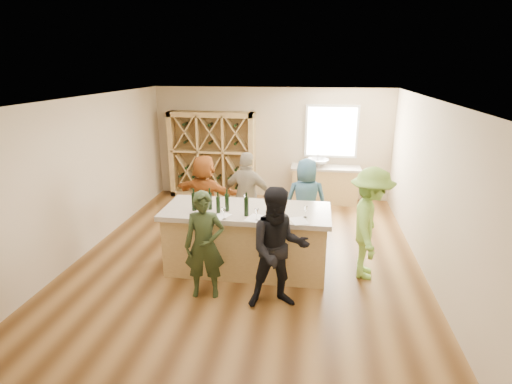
# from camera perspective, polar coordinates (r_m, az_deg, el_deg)

# --- Properties ---
(floor) EXTENTS (6.00, 7.00, 0.10)m
(floor) POSITION_cam_1_polar(r_m,az_deg,el_deg) (7.44, -1.00, -9.28)
(floor) COLOR brown
(floor) RESTS_ON ground
(ceiling) EXTENTS (6.00, 7.00, 0.10)m
(ceiling) POSITION_cam_1_polar(r_m,az_deg,el_deg) (6.64, -1.14, 13.61)
(ceiling) COLOR white
(ceiling) RESTS_ON ground
(wall_back) EXTENTS (6.00, 0.10, 2.80)m
(wall_back) POSITION_cam_1_polar(r_m,az_deg,el_deg) (10.32, 2.20, 6.98)
(wall_back) COLOR #C4AF8E
(wall_back) RESTS_ON ground
(wall_front) EXTENTS (6.00, 0.10, 2.80)m
(wall_front) POSITION_cam_1_polar(r_m,az_deg,el_deg) (3.72, -10.38, -13.85)
(wall_front) COLOR #C4AF8E
(wall_front) RESTS_ON ground
(wall_left) EXTENTS (0.10, 7.00, 2.80)m
(wall_left) POSITION_cam_1_polar(r_m,az_deg,el_deg) (7.98, -23.25, 2.29)
(wall_left) COLOR #C4AF8E
(wall_left) RESTS_ON ground
(wall_right) EXTENTS (0.10, 7.00, 2.80)m
(wall_right) POSITION_cam_1_polar(r_m,az_deg,el_deg) (7.08, 24.07, 0.36)
(wall_right) COLOR #C4AF8E
(wall_right) RESTS_ON ground
(window_frame) EXTENTS (1.30, 0.06, 1.30)m
(window_frame) POSITION_cam_1_polar(r_m,az_deg,el_deg) (10.13, 10.73, 8.49)
(window_frame) COLOR white
(window_frame) RESTS_ON wall_back
(window_pane) EXTENTS (1.18, 0.01, 1.18)m
(window_pane) POSITION_cam_1_polar(r_m,az_deg,el_deg) (10.10, 10.74, 8.46)
(window_pane) COLOR white
(window_pane) RESTS_ON wall_back
(wine_rack) EXTENTS (2.20, 0.45, 2.20)m
(wine_rack) POSITION_cam_1_polar(r_m,az_deg,el_deg) (10.38, -6.28, 5.26)
(wine_rack) COLOR tan
(wine_rack) RESTS_ON floor
(back_counter_base) EXTENTS (1.60, 0.58, 0.86)m
(back_counter_base) POSITION_cam_1_polar(r_m,az_deg,el_deg) (10.16, 9.79, 0.92)
(back_counter_base) COLOR tan
(back_counter_base) RESTS_ON floor
(back_counter_top) EXTENTS (1.70, 0.62, 0.06)m
(back_counter_top) POSITION_cam_1_polar(r_m,az_deg,el_deg) (10.04, 9.93, 3.43)
(back_counter_top) COLOR #B3A592
(back_counter_top) RESTS_ON back_counter_base
(sink) EXTENTS (0.54, 0.54, 0.19)m
(sink) POSITION_cam_1_polar(r_m,az_deg,el_deg) (10.00, 8.82, 4.16)
(sink) COLOR silver
(sink) RESTS_ON back_counter_top
(faucet) EXTENTS (0.02, 0.02, 0.30)m
(faucet) POSITION_cam_1_polar(r_m,az_deg,el_deg) (10.17, 8.83, 4.71)
(faucet) COLOR silver
(faucet) RESTS_ON back_counter_top
(tasting_counter_base) EXTENTS (2.60, 1.00, 1.00)m
(tasting_counter_base) POSITION_cam_1_polar(r_m,az_deg,el_deg) (6.74, -1.33, -7.07)
(tasting_counter_base) COLOR tan
(tasting_counter_base) RESTS_ON floor
(tasting_counter_top) EXTENTS (2.72, 1.12, 0.08)m
(tasting_counter_top) POSITION_cam_1_polar(r_m,az_deg,el_deg) (6.53, -1.37, -2.77)
(tasting_counter_top) COLOR #B3A592
(tasting_counter_top) RESTS_ON tasting_counter_base
(wine_bottle_a) EXTENTS (0.08, 0.08, 0.29)m
(wine_bottle_a) POSITION_cam_1_polar(r_m,az_deg,el_deg) (6.49, -8.87, -1.40)
(wine_bottle_a) COLOR black
(wine_bottle_a) RESTS_ON tasting_counter_top
(wine_bottle_b) EXTENTS (0.07, 0.07, 0.29)m
(wine_bottle_b) POSITION_cam_1_polar(r_m,az_deg,el_deg) (6.37, -8.00, -1.72)
(wine_bottle_b) COLOR black
(wine_bottle_b) RESTS_ON tasting_counter_top
(wine_bottle_c) EXTENTS (0.08, 0.08, 0.28)m
(wine_bottle_c) POSITION_cam_1_polar(r_m,az_deg,el_deg) (6.51, -6.60, -1.29)
(wine_bottle_c) COLOR black
(wine_bottle_c) RESTS_ON tasting_counter_top
(wine_bottle_d) EXTENTS (0.08, 0.08, 0.27)m
(wine_bottle_d) POSITION_cam_1_polar(r_m,az_deg,el_deg) (6.33, -5.43, -1.87)
(wine_bottle_d) COLOR black
(wine_bottle_d) RESTS_ON tasting_counter_top
(wine_bottle_e) EXTENTS (0.09, 0.09, 0.28)m
(wine_bottle_e) POSITION_cam_1_polar(r_m,az_deg,el_deg) (6.40, -4.16, -1.53)
(wine_bottle_e) COLOR black
(wine_bottle_e) RESTS_ON tasting_counter_top
(wine_glass_a) EXTENTS (0.09, 0.09, 0.19)m
(wine_glass_a) POSITION_cam_1_polar(r_m,az_deg,el_deg) (6.08, -4.61, -3.10)
(wine_glass_a) COLOR white
(wine_glass_a) RESTS_ON tasting_counter_top
(wine_glass_b) EXTENTS (0.08, 0.08, 0.18)m
(wine_glass_b) POSITION_cam_1_polar(r_m,az_deg,el_deg) (6.02, 0.11, -3.26)
(wine_glass_b) COLOR white
(wine_glass_b) RESTS_ON tasting_counter_top
(wine_glass_c) EXTENTS (0.08, 0.08, 0.17)m
(wine_glass_c) POSITION_cam_1_polar(r_m,az_deg,el_deg) (5.97, 3.95, -3.55)
(wine_glass_c) COLOR white
(wine_glass_c) RESTS_ON tasting_counter_top
(wine_glass_d) EXTENTS (0.09, 0.09, 0.20)m
(wine_glass_d) POSITION_cam_1_polar(r_m,az_deg,el_deg) (6.24, 2.56, -2.43)
(wine_glass_d) COLOR white
(wine_glass_d) RESTS_ON tasting_counter_top
(wine_glass_e) EXTENTS (0.08, 0.08, 0.19)m
(wine_glass_e) POSITION_cam_1_polar(r_m,az_deg,el_deg) (6.18, 7.08, -2.82)
(wine_glass_e) COLOR white
(wine_glass_e) RESTS_ON tasting_counter_top
(tasting_menu_a) EXTENTS (0.32, 0.36, 0.00)m
(tasting_menu_a) POSITION_cam_1_polar(r_m,az_deg,el_deg) (6.24, -5.01, -3.43)
(tasting_menu_a) COLOR white
(tasting_menu_a) RESTS_ON tasting_counter_top
(tasting_menu_b) EXTENTS (0.33, 0.39, 0.00)m
(tasting_menu_b) POSITION_cam_1_polar(r_m,az_deg,el_deg) (6.13, -0.08, -3.75)
(tasting_menu_b) COLOR white
(tasting_menu_b) RESTS_ON tasting_counter_top
(tasting_menu_c) EXTENTS (0.34, 0.39, 0.00)m
(tasting_menu_c) POSITION_cam_1_polar(r_m,az_deg,el_deg) (6.06, 6.15, -4.11)
(tasting_menu_c) COLOR white
(tasting_menu_c) RESTS_ON tasting_counter_top
(person_near_left) EXTENTS (0.65, 0.52, 1.63)m
(person_near_left) POSITION_cam_1_polar(r_m,az_deg,el_deg) (5.92, -7.36, -7.56)
(person_near_left) COLOR #263319
(person_near_left) RESTS_ON floor
(person_near_right) EXTENTS (0.95, 0.67, 1.78)m
(person_near_right) POSITION_cam_1_polar(r_m,az_deg,el_deg) (5.60, 3.25, -8.12)
(person_near_right) COLOR black
(person_near_right) RESTS_ON floor
(person_server) EXTENTS (0.69, 1.24, 1.83)m
(person_server) POSITION_cam_1_polar(r_m,az_deg,el_deg) (6.61, 15.94, -4.37)
(person_server) COLOR #8CC64C
(person_server) RESTS_ON floor
(person_far_mid) EXTENTS (1.12, 0.72, 1.76)m
(person_far_mid) POSITION_cam_1_polar(r_m,az_deg,el_deg) (7.74, -1.23, -0.69)
(person_far_mid) COLOR gray
(person_far_mid) RESTS_ON floor
(person_far_right) EXTENTS (0.86, 0.61, 1.65)m
(person_far_right) POSITION_cam_1_polar(r_m,az_deg,el_deg) (7.77, 7.14, -1.20)
(person_far_right) COLOR #335972
(person_far_right) RESTS_ON floor
(person_far_left) EXTENTS (1.61, 0.98, 1.64)m
(person_far_left) POSITION_cam_1_polar(r_m,az_deg,el_deg) (8.14, -7.29, -0.36)
(person_far_left) COLOR #994C19
(person_far_left) RESTS_ON floor
(wine_bottle_f) EXTENTS (0.07, 0.07, 0.30)m
(wine_bottle_f) POSITION_cam_1_polar(r_m,az_deg,el_deg) (6.18, -1.39, -2.11)
(wine_bottle_f) COLOR black
(wine_bottle_f) RESTS_ON tasting_counter_top
(wine_glass_f) EXTENTS (0.07, 0.07, 0.18)m
(wine_glass_f) POSITION_cam_1_polar(r_m,az_deg,el_deg) (6.68, -1.51, -1.11)
(wine_glass_f) COLOR white
(wine_glass_f) RESTS_ON tasting_counter_top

